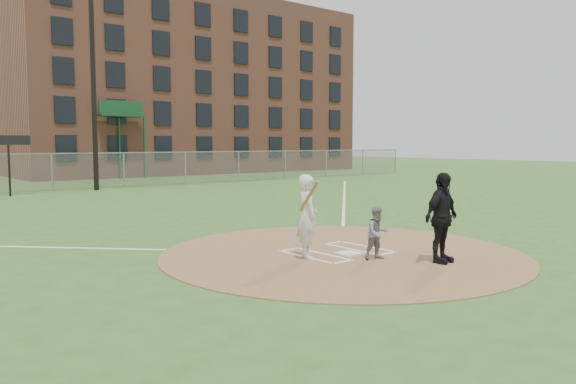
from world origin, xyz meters
TOP-DOWN VIEW (x-y plane):
  - ground at (0.00, 0.00)m, footprint 140.00×140.00m
  - dirt_circle at (0.00, 0.00)m, footprint 8.40×8.40m
  - home_plate at (-0.00, -0.22)m, footprint 0.52×0.52m
  - foul_line_first at (9.00, 9.00)m, footprint 17.04×17.04m
  - catcher at (0.08, -1.01)m, footprint 0.66×0.57m
  - umpire at (0.88, -2.09)m, footprint 1.17×0.57m
  - batters_boxes at (0.00, 0.15)m, footprint 2.08×1.88m
  - batter_at_plate at (-1.05, 0.03)m, footprint 0.67×1.10m
  - outfield_fence at (0.00, 22.00)m, footprint 56.08×0.08m
  - brick_warehouse at (16.00, 37.96)m, footprint 30.00×17.17m
  - light_pole at (2.00, 21.00)m, footprint 1.20×0.30m
  - scoreboard_sign at (-2.50, 20.20)m, footprint 2.00×0.10m

SIDE VIEW (x-z plane):
  - ground at x=0.00m, z-range 0.00..0.00m
  - foul_line_first at x=9.00m, z-range 0.00..0.01m
  - dirt_circle at x=0.00m, z-range 0.00..0.02m
  - batters_boxes at x=0.00m, z-range 0.02..0.03m
  - home_plate at x=0.00m, z-range 0.02..0.05m
  - catcher at x=0.08m, z-range 0.02..1.19m
  - batter_at_plate at x=-1.05m, z-range 0.02..1.88m
  - umpire at x=0.88m, z-range 0.02..1.95m
  - outfield_fence at x=0.00m, z-range 0.00..2.03m
  - scoreboard_sign at x=-2.50m, z-range 0.92..3.85m
  - light_pole at x=2.00m, z-range 0.50..12.72m
  - brick_warehouse at x=16.00m, z-range 0.00..15.00m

